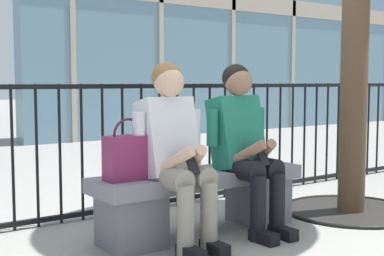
{
  "coord_description": "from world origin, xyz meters",
  "views": [
    {
      "loc": [
        -2.21,
        -3.02,
        1.08
      ],
      "look_at": [
        0.0,
        0.1,
        0.75
      ],
      "focal_mm": 49.93,
      "sensor_mm": 36.0,
      "label": 1
    }
  ],
  "objects_px": {
    "seated_person_companion": "(244,142)",
    "handbag_on_bench": "(128,157)",
    "stone_bench": "(200,196)",
    "seated_person_with_phone": "(175,148)"
  },
  "relations": [
    {
      "from": "seated_person_with_phone",
      "to": "handbag_on_bench",
      "type": "bearing_deg",
      "value": 157.12
    },
    {
      "from": "stone_bench",
      "to": "seated_person_with_phone",
      "type": "relative_size",
      "value": 1.32
    },
    {
      "from": "seated_person_companion",
      "to": "handbag_on_bench",
      "type": "xyz_separation_m",
      "value": [
        -0.88,
        0.12,
        -0.05
      ]
    },
    {
      "from": "seated_person_with_phone",
      "to": "seated_person_companion",
      "type": "distance_m",
      "value": 0.6
    },
    {
      "from": "stone_bench",
      "to": "seated_person_companion",
      "type": "xyz_separation_m",
      "value": [
        0.3,
        -0.13,
        0.38
      ]
    },
    {
      "from": "seated_person_with_phone",
      "to": "stone_bench",
      "type": "bearing_deg",
      "value": 23.29
    },
    {
      "from": "stone_bench",
      "to": "seated_person_with_phone",
      "type": "xyz_separation_m",
      "value": [
        -0.3,
        -0.13,
        0.38
      ]
    },
    {
      "from": "seated_person_with_phone",
      "to": "handbag_on_bench",
      "type": "height_order",
      "value": "seated_person_with_phone"
    },
    {
      "from": "seated_person_companion",
      "to": "handbag_on_bench",
      "type": "height_order",
      "value": "seated_person_companion"
    },
    {
      "from": "seated_person_with_phone",
      "to": "handbag_on_bench",
      "type": "distance_m",
      "value": 0.31
    }
  ]
}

